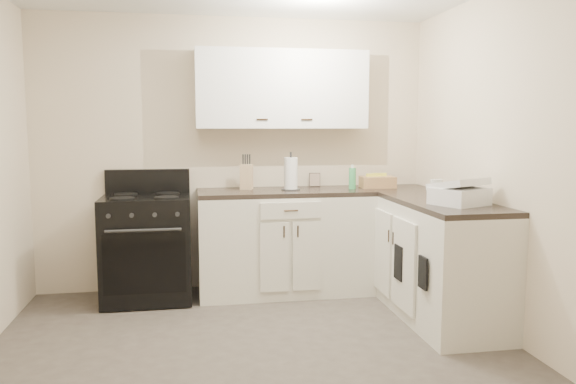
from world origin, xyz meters
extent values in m
plane|color=#473F38|center=(0.00, 0.00, 0.00)|extent=(3.60, 3.60, 0.00)
plane|color=beige|center=(0.00, 1.80, 1.25)|extent=(3.60, 0.00, 3.60)
plane|color=beige|center=(1.80, 0.00, 1.25)|extent=(0.00, 3.60, 3.60)
plane|color=beige|center=(0.00, -1.80, 1.25)|extent=(3.60, 0.00, 3.60)
cube|color=silver|center=(0.43, 1.50, 0.45)|extent=(1.55, 0.60, 0.90)
cube|color=silver|center=(1.50, 0.85, 0.45)|extent=(0.60, 1.90, 0.90)
cube|color=black|center=(0.43, 1.50, 0.92)|extent=(1.55, 0.60, 0.04)
cube|color=black|center=(1.50, 0.85, 0.92)|extent=(0.60, 1.90, 0.04)
cube|color=white|center=(0.43, 1.65, 1.84)|extent=(1.55, 0.30, 0.70)
cube|color=black|center=(-0.79, 1.48, 0.46)|extent=(0.75, 0.64, 0.90)
cube|color=#D6B084|center=(0.09, 1.62, 1.05)|extent=(0.13, 0.12, 0.23)
cylinder|color=white|center=(0.48, 1.49, 1.09)|extent=(0.14, 0.14, 0.29)
cylinder|color=#42AC5F|center=(1.05, 1.47, 1.04)|extent=(0.08, 0.08, 0.19)
cube|color=black|center=(0.75, 1.73, 1.01)|extent=(0.11, 0.05, 0.13)
cube|color=tan|center=(1.31, 1.54, 0.99)|extent=(0.33, 0.23, 0.10)
cube|color=white|center=(1.52, 0.34, 1.00)|extent=(0.44, 0.43, 0.12)
cylinder|color=silver|center=(1.49, 0.66, 1.02)|extent=(0.11, 0.11, 0.16)
cube|color=black|center=(1.18, 0.17, 0.49)|extent=(0.02, 0.13, 0.23)
cube|color=black|center=(1.18, 0.62, 0.45)|extent=(0.02, 0.16, 0.27)
camera|label=1|loc=(-0.42, -3.44, 1.51)|focal=35.00mm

